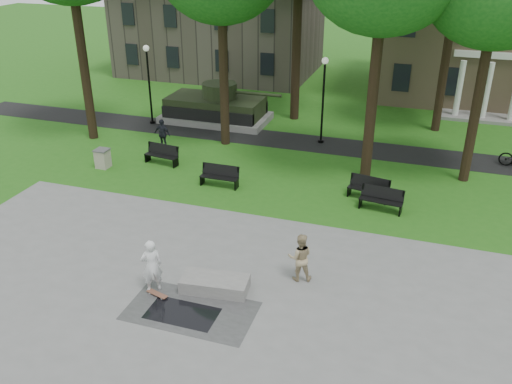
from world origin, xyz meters
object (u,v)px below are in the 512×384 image
friend_watching (300,257)px  trash_bin (103,158)px  skateboarder (151,266)px  concrete_block (215,284)px  park_bench_0 (162,154)px

friend_watching → trash_bin: (-11.66, 6.29, -0.39)m
skateboarder → friend_watching: skateboarder is taller
friend_watching → trash_bin: 13.26m
friend_watching → trash_bin: size_ratio=1.79×
concrete_block → trash_bin: 12.02m
trash_bin → concrete_block: bearing=-40.2°
concrete_block → park_bench_0: size_ratio=1.19×
park_bench_0 → friend_watching: bearing=-32.7°
skateboarder → trash_bin: size_ratio=1.95×
concrete_block → trash_bin: size_ratio=2.29×
concrete_block → friend_watching: 2.95m
friend_watching → trash_bin: bearing=-46.0°
skateboarder → friend_watching: size_ratio=1.09×
concrete_block → skateboarder: skateboarder is taller
friend_watching → trash_bin: friend_watching is taller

